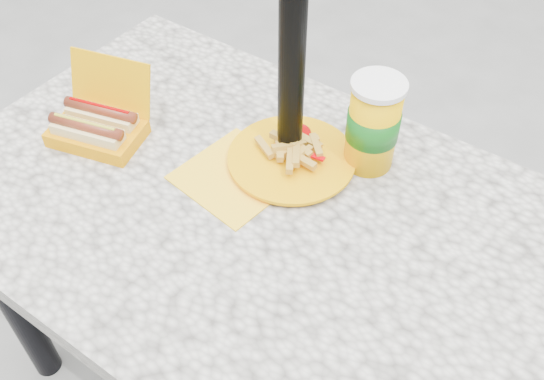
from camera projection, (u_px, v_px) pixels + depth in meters
The scene contains 5 objects.
ground at pixel (252, 379), 1.70m from camera, with size 60.00×60.00×0.00m, color slate.
picnic_table at pixel (244, 235), 1.24m from camera, with size 1.20×0.80×0.75m.
hotdog_box at pixel (97, 125), 1.26m from camera, with size 0.22×0.20×0.15m.
fries_plate at pixel (288, 158), 1.22m from camera, with size 0.31×0.34×0.05m.
soda_cup at pixel (373, 124), 1.16m from camera, with size 0.10×0.10×0.20m.
Camera 1 is at (0.50, -0.61, 1.61)m, focal length 40.00 mm.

